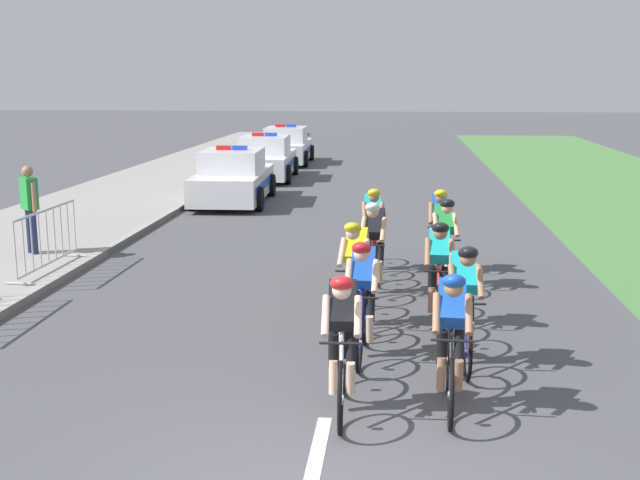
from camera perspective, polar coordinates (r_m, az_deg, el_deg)
sidewalk_slab at (r=21.49m, az=-15.79°, el=2.10°), size 4.43×60.00×0.12m
kerb_edge at (r=20.81m, az=-10.31°, el=2.06°), size 0.16×60.00×0.13m
lane_markings_centre at (r=13.22m, az=2.44°, el=-3.40°), size 0.14×21.60×0.01m
cyclist_lead at (r=8.15m, az=1.58°, el=-7.15°), size 0.43×1.72×1.56m
cyclist_second at (r=8.33m, az=9.34°, el=-6.89°), size 0.42×1.72×1.56m
cyclist_third at (r=9.73m, az=3.06°, el=-4.08°), size 0.42×1.72×1.56m
cyclist_fourth at (r=9.62m, az=10.21°, el=-4.42°), size 0.42×1.72×1.56m
cyclist_fifth at (r=10.97m, az=2.53°, el=-2.28°), size 0.45×1.72×1.56m
cyclist_sixth at (r=11.08m, az=8.47°, el=-2.26°), size 0.42×1.72×1.56m
cyclist_seventh at (r=12.65m, az=3.89°, el=-0.45°), size 0.44×1.72×1.56m
cyclist_eighth at (r=13.16m, az=8.82°, el=-0.09°), size 0.45×1.72×1.56m
cyclist_ninth at (r=14.22m, az=3.78°, el=0.87°), size 0.45×1.72×1.56m
cyclist_tenth at (r=14.25m, az=8.52°, el=0.79°), size 0.42×1.72×1.56m
police_car_nearest at (r=22.28m, az=-6.23°, el=4.39°), size 2.13×4.46×1.59m
police_car_second at (r=27.56m, az=-3.93°, el=5.77°), size 2.13×4.46×1.59m
police_car_third at (r=32.67m, az=-2.42°, el=6.67°), size 2.08×4.44×1.59m
crowd_barrier_rear at (r=14.60m, az=-18.88°, el=-0.01°), size 0.52×2.32×1.07m
spectator_closest at (r=16.03m, az=-20.01°, el=2.48°), size 0.44×0.41×1.68m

